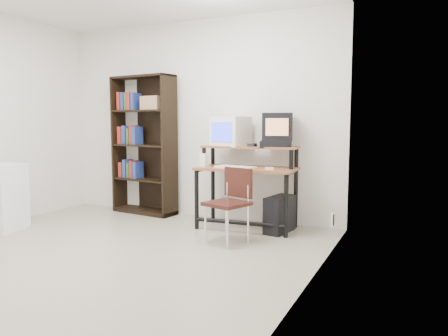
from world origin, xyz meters
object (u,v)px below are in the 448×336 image
at_px(crt_monitor, 231,132).
at_px(pc_tower, 280,214).
at_px(computer_desk, 247,171).
at_px(mini_fridge, 0,197).
at_px(crt_tv, 278,127).
at_px(school_chair, 231,197).
at_px(bookshelf, 145,144).

xyz_separation_m(crt_monitor, pc_tower, (0.69, -0.16, -0.94)).
relative_size(computer_desk, mini_fridge, 1.53).
distance_m(crt_tv, mini_fridge, 3.37).
relative_size(crt_tv, school_chair, 0.53).
bearing_deg(pc_tower, school_chair, -110.17).
distance_m(computer_desk, mini_fridge, 2.93).
bearing_deg(mini_fridge, crt_monitor, 21.28).
relative_size(crt_tv, mini_fridge, 0.54).
relative_size(computer_desk, crt_monitor, 2.66).
xyz_separation_m(crt_monitor, bookshelf, (-1.35, 0.12, -0.18)).
height_order(bookshelf, mini_fridge, bookshelf).
bearing_deg(bookshelf, crt_monitor, 2.85).
xyz_separation_m(computer_desk, crt_monitor, (-0.27, 0.12, 0.47)).
bearing_deg(mini_fridge, school_chair, 3.71).
bearing_deg(computer_desk, crt_monitor, 152.40).
xyz_separation_m(crt_tv, pc_tower, (0.09, -0.17, -1.00)).
xyz_separation_m(computer_desk, pc_tower, (0.42, -0.04, -0.47)).
distance_m(computer_desk, crt_tv, 0.64).
bearing_deg(bookshelf, computer_desk, -0.55).
bearing_deg(computer_desk, crt_tv, 18.29).
relative_size(crt_monitor, crt_tv, 1.07).
height_order(pc_tower, bookshelf, bookshelf).
bearing_deg(school_chair, crt_monitor, 133.17).
relative_size(crt_tv, pc_tower, 0.93).
bearing_deg(mini_fridge, bookshelf, 47.44).
distance_m(computer_desk, bookshelf, 1.67).
bearing_deg(crt_monitor, mini_fridge, -139.03).
xyz_separation_m(crt_monitor, mini_fridge, (-2.34, -1.42, -0.76)).
relative_size(crt_tv, bookshelf, 0.22).
xyz_separation_m(computer_desk, bookshelf, (-1.62, 0.24, 0.28)).
relative_size(crt_monitor, bookshelf, 0.24).
bearing_deg(crt_tv, mini_fridge, -168.96).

